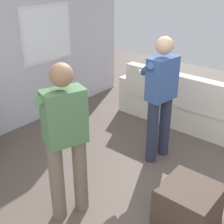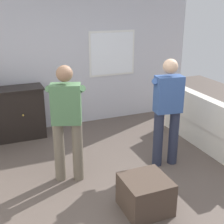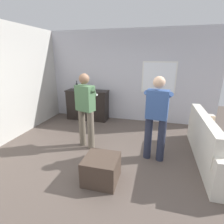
# 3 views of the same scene
# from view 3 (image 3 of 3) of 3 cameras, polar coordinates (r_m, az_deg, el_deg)

# --- Properties ---
(ground) EXTENTS (10.40, 10.40, 0.00)m
(ground) POSITION_cam_3_polar(r_m,az_deg,el_deg) (3.60, -1.71, -16.26)
(ground) COLOR brown
(wall_back_with_window) EXTENTS (5.20, 0.15, 2.80)m
(wall_back_with_window) POSITION_cam_3_polar(r_m,az_deg,el_deg) (5.62, 6.14, 11.35)
(wall_back_with_window) COLOR silver
(wall_back_with_window) RESTS_ON ground
(couch) EXTENTS (0.57, 2.31, 0.92)m
(couch) POSITION_cam_3_polar(r_m,az_deg,el_deg) (4.00, 29.32, -9.24)
(couch) COLOR silver
(couch) RESTS_ON ground
(sideboard_cabinet) EXTENTS (1.37, 0.49, 0.97)m
(sideboard_cabinet) POSITION_cam_3_polar(r_m,az_deg,el_deg) (5.81, -7.96, 2.31)
(sideboard_cabinet) COLOR black
(sideboard_cabinet) RESTS_ON ground
(bottle_wine_green) EXTENTS (0.06, 0.06, 0.30)m
(bottle_wine_green) POSITION_cam_3_polar(r_m,az_deg,el_deg) (5.81, -11.37, 8.18)
(bottle_wine_green) COLOR black
(bottle_wine_green) RESTS_ON sideboard_cabinet
(bottle_liquor_amber) EXTENTS (0.07, 0.07, 0.33)m
(bottle_liquor_amber) POSITION_cam_3_polar(r_m,az_deg,el_deg) (5.72, -9.62, 8.27)
(bottle_liquor_amber) COLOR #593314
(bottle_liquor_amber) RESTS_ON sideboard_cabinet
(ottoman) EXTENTS (0.56, 0.56, 0.43)m
(ottoman) POSITION_cam_3_polar(r_m,az_deg,el_deg) (3.08, -3.47, -18.08)
(ottoman) COLOR #47382D
(ottoman) RESTS_ON ground
(person_standing_left) EXTENTS (0.53, 0.52, 1.68)m
(person_standing_left) POSITION_cam_3_polar(r_m,az_deg,el_deg) (3.87, -8.54, 1.36)
(person_standing_left) COLOR #6B6051
(person_standing_left) RESTS_ON ground
(person_standing_right) EXTENTS (0.55, 0.50, 1.68)m
(person_standing_right) POSITION_cam_3_polar(r_m,az_deg,el_deg) (3.45, 14.34, -1.06)
(person_standing_right) COLOR #282D42
(person_standing_right) RESTS_ON ground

